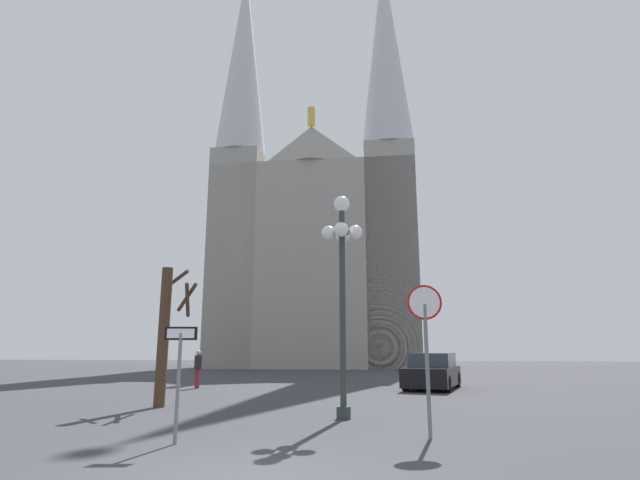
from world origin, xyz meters
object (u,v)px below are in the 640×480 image
object	(u,v)px
stop_sign	(426,331)
street_lamp	(342,263)
parked_car_near_black	(432,372)
cathedral	(316,228)
pedestrian_walking	(198,365)
bare_tree	(166,331)
one_way_arrow_sign	(179,368)

from	to	relation	value
stop_sign	street_lamp	distance (m)	3.65
stop_sign	street_lamp	size ratio (longest dim) A/B	0.52
stop_sign	parked_car_near_black	world-z (taller)	stop_sign
cathedral	pedestrian_walking	size ratio (longest dim) A/B	24.81
cathedral	bare_tree	world-z (taller)	cathedral
stop_sign	bare_tree	distance (m)	8.67
cathedral	one_way_arrow_sign	size ratio (longest dim) A/B	18.72
bare_tree	cathedral	bearing A→B (deg)	87.92
parked_car_near_black	pedestrian_walking	world-z (taller)	pedestrian_walking
stop_sign	pedestrian_walking	xyz separation A→B (m)	(-8.77, 11.23, -1.11)
stop_sign	one_way_arrow_sign	world-z (taller)	stop_sign
cathedral	stop_sign	xyz separation A→B (m)	(6.35, -34.34, -10.56)
bare_tree	stop_sign	bearing A→B (deg)	-30.99
street_lamp	parked_car_near_black	bearing A→B (deg)	71.33
parked_car_near_black	pedestrian_walking	xyz separation A→B (m)	(-10.14, -0.85, 0.27)
parked_car_near_black	pedestrian_walking	distance (m)	10.18
stop_sign	parked_car_near_black	bearing A→B (deg)	83.53
bare_tree	one_way_arrow_sign	bearing A→B (deg)	-64.12
cathedral	street_lamp	world-z (taller)	cathedral
cathedral	one_way_arrow_sign	bearing A→B (deg)	-87.40
street_lamp	pedestrian_walking	bearing A→B (deg)	128.50
one_way_arrow_sign	bare_tree	world-z (taller)	bare_tree
pedestrian_walking	stop_sign	bearing A→B (deg)	-52.01
one_way_arrow_sign	parked_car_near_black	distance (m)	14.52
cathedral	stop_sign	size ratio (longest dim) A/B	13.29
bare_tree	parked_car_near_black	size ratio (longest dim) A/B	0.90
stop_sign	bare_tree	size ratio (longest dim) A/B	0.72
parked_car_near_black	pedestrian_walking	bearing A→B (deg)	-175.23
stop_sign	street_lamp	xyz separation A→B (m)	(-1.86, 2.54, 1.85)
stop_sign	one_way_arrow_sign	distance (m)	4.91
one_way_arrow_sign	parked_car_near_black	bearing A→B (deg)	65.10
bare_tree	pedestrian_walking	xyz separation A→B (m)	(-1.34, 6.77, -1.27)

